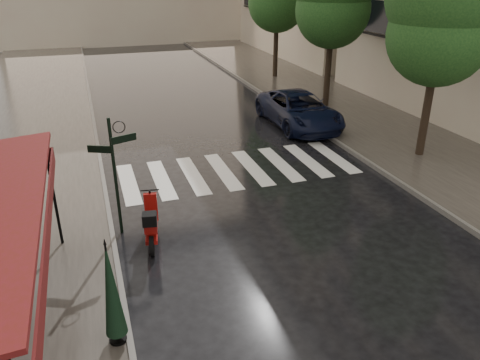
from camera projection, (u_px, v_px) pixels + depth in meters
ground at (193, 292)px, 9.96m from camera, size 120.00×120.00×0.00m
sidewalk_near at (17, 136)px, 18.99m from camera, size 6.00×60.00×0.12m
sidewalk_far at (339, 105)px, 23.25m from camera, size 5.50×60.00×0.12m
curb_near at (95, 128)px, 19.86m from camera, size 0.12×60.00×0.16m
curb_far at (287, 110)px, 22.44m from camera, size 0.12×60.00×0.16m
crosswalk at (238, 169)px, 15.99m from camera, size 7.85×3.20×0.01m
signpost at (114, 168)px, 11.44m from camera, size 1.17×0.29×3.10m
tree_near at (445, 1)px, 14.84m from camera, size 3.80×3.80×7.99m
scooter at (151, 224)px, 11.53m from camera, size 0.62×1.76×1.16m
parked_car at (299, 109)px, 20.14m from camera, size 2.39×5.16×1.43m
parasol_back at (111, 290)px, 8.04m from camera, size 0.39×0.39×2.09m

